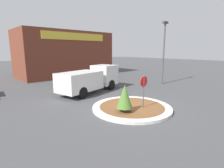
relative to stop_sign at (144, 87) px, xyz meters
name	(u,v)px	position (x,y,z in m)	size (l,w,h in m)	color
ground_plane	(132,109)	(-0.36, 0.59, -1.45)	(120.00, 120.00, 0.00)	#474749
traffic_island	(132,107)	(-0.36, 0.59, -1.37)	(4.90, 4.90, 0.16)	beige
stop_sign	(144,87)	(0.00, 0.00, 0.00)	(0.65, 0.07, 2.12)	#4C4C51
island_shrub	(125,96)	(-1.39, 0.24, -0.40)	(0.92, 0.92, 1.56)	brown
utility_truck	(90,79)	(0.31, 5.95, -0.28)	(6.30, 3.24, 2.20)	silver
storefront_building	(65,54)	(3.74, 16.84, 1.60)	(12.57, 6.07, 6.10)	brown
light_pole	(164,48)	(8.25, 3.84, 2.33)	(0.70, 0.30, 6.45)	#4C4C51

